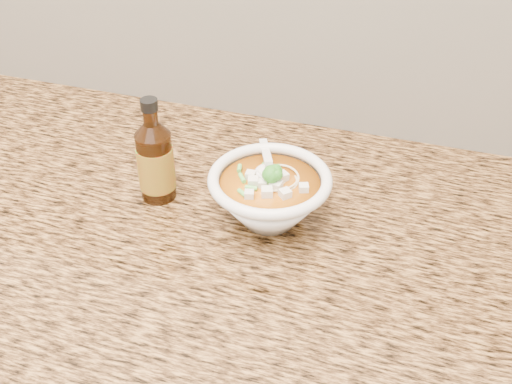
% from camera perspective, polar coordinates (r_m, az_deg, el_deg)
% --- Properties ---
extents(counter_slab, '(4.00, 0.68, 0.04)m').
position_cam_1_polar(counter_slab, '(0.99, -12.70, -1.72)').
color(counter_slab, olive).
rests_on(counter_slab, cabinet).
extents(soup_bowl, '(0.17, 0.19, 0.10)m').
position_cam_1_polar(soup_bowl, '(0.90, 1.23, -0.42)').
color(soup_bowl, white).
rests_on(soup_bowl, counter_slab).
extents(hot_sauce_bottle, '(0.06, 0.06, 0.16)m').
position_cam_1_polar(hot_sauce_bottle, '(0.94, -8.92, 2.69)').
color(hot_sauce_bottle, '#371A07').
rests_on(hot_sauce_bottle, counter_slab).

